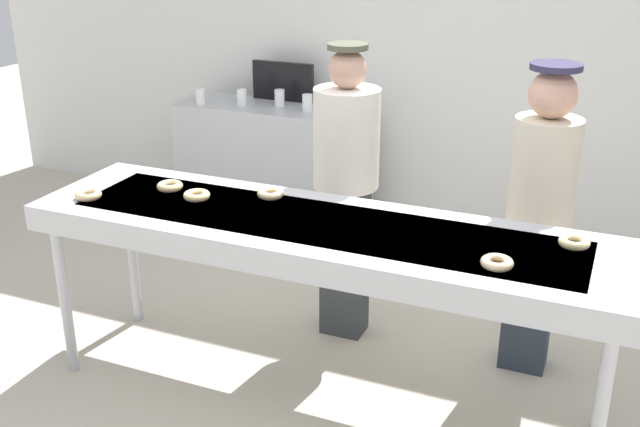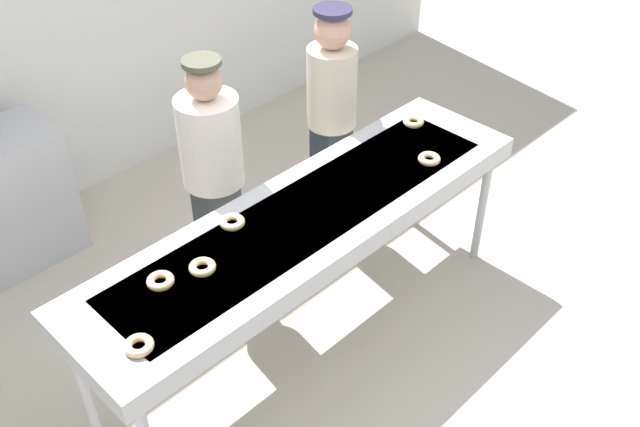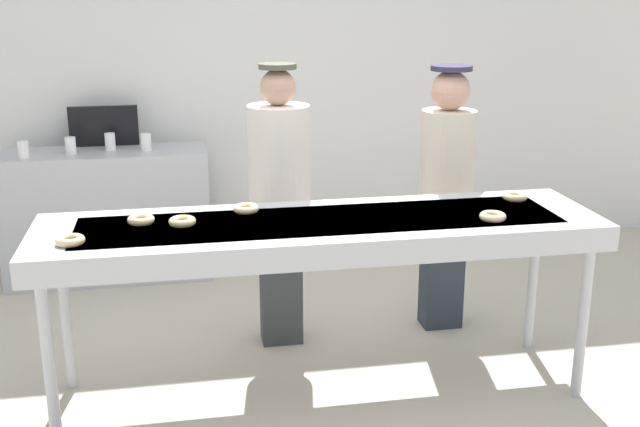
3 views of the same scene
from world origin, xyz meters
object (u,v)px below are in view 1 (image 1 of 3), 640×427
at_px(worker_assistant, 540,205).
at_px(paper_cup_2, 201,97).
at_px(prep_counter, 273,167).
at_px(plain_donut_5, 574,242).
at_px(plain_donut_3, 497,263).
at_px(menu_display, 283,81).
at_px(paper_cup_1, 242,98).
at_px(paper_cup_3, 307,103).
at_px(plain_donut_4, 170,186).
at_px(plain_donut_1, 88,195).
at_px(worker_baker, 346,176).
at_px(plain_donut_0, 271,194).
at_px(paper_cup_0, 280,98).
at_px(fryer_conveyor, 320,236).
at_px(plain_donut_2, 197,195).

height_order(worker_assistant, paper_cup_2, worker_assistant).
bearing_deg(prep_counter, plain_donut_5, -37.40).
distance_m(plain_donut_3, menu_display, 3.10).
relative_size(paper_cup_1, paper_cup_3, 1.00).
relative_size(plain_donut_3, plain_donut_4, 1.00).
bearing_deg(paper_cup_2, plain_donut_1, -74.73).
bearing_deg(worker_baker, plain_donut_0, 67.07).
height_order(plain_donut_5, worker_baker, worker_baker).
xyz_separation_m(plain_donut_3, paper_cup_1, (-2.27, 2.04, 0.03)).
height_order(paper_cup_0, paper_cup_1, same).
bearing_deg(plain_donut_3, prep_counter, 134.28).
relative_size(paper_cup_3, menu_display, 0.25).
distance_m(worker_baker, paper_cup_3, 1.49).
relative_size(fryer_conveyor, plain_donut_3, 21.20).
bearing_deg(menu_display, worker_baker, -53.90).
distance_m(plain_donut_5, paper_cup_0, 2.91).
height_order(paper_cup_0, paper_cup_2, same).
relative_size(plain_donut_1, paper_cup_1, 1.10).
xyz_separation_m(plain_donut_1, worker_baker, (1.06, 0.82, -0.02)).
bearing_deg(plain_donut_0, fryer_conveyor, -30.04).
height_order(plain_donut_3, paper_cup_3, paper_cup_3).
bearing_deg(menu_display, plain_donut_4, -80.82).
height_order(fryer_conveyor, plain_donut_5, plain_donut_5).
xyz_separation_m(plain_donut_5, paper_cup_1, (-2.53, 1.71, 0.03)).
xyz_separation_m(plain_donut_4, worker_assistant, (1.78, 0.59, -0.05)).
height_order(plain_donut_5, paper_cup_3, paper_cup_3).
height_order(plain_donut_0, paper_cup_2, paper_cup_2).
relative_size(plain_donut_2, plain_donut_4, 1.00).
distance_m(plain_donut_4, prep_counter, 1.94).
height_order(plain_donut_1, worker_assistant, worker_assistant).
distance_m(fryer_conveyor, paper_cup_1, 2.36).
xyz_separation_m(plain_donut_2, menu_display, (-0.53, 2.11, 0.12)).
height_order(plain_donut_3, plain_donut_4, same).
bearing_deg(paper_cup_2, plain_donut_2, -59.33).
xyz_separation_m(plain_donut_3, worker_assistant, (0.06, 0.85, -0.05)).
distance_m(plain_donut_2, plain_donut_4, 0.21).
height_order(plain_donut_3, menu_display, menu_display).
height_order(fryer_conveyor, paper_cup_2, paper_cup_2).
xyz_separation_m(paper_cup_1, paper_cup_2, (-0.30, -0.09, 0.00)).
bearing_deg(plain_donut_3, fryer_conveyor, 169.44).
bearing_deg(worker_baker, plain_donut_2, 52.18).
bearing_deg(plain_donut_5, paper_cup_2, 150.34).
xyz_separation_m(worker_baker, worker_assistant, (1.02, 0.04, -0.03)).
bearing_deg(plain_donut_5, paper_cup_3, 139.18).
distance_m(plain_donut_1, paper_cup_3, 2.10).
bearing_deg(paper_cup_3, paper_cup_1, -175.56).
relative_size(fryer_conveyor, menu_display, 5.74).
relative_size(fryer_conveyor, plain_donut_2, 21.20).
distance_m(plain_donut_1, worker_baker, 1.34).
height_order(plain_donut_0, prep_counter, plain_donut_0).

